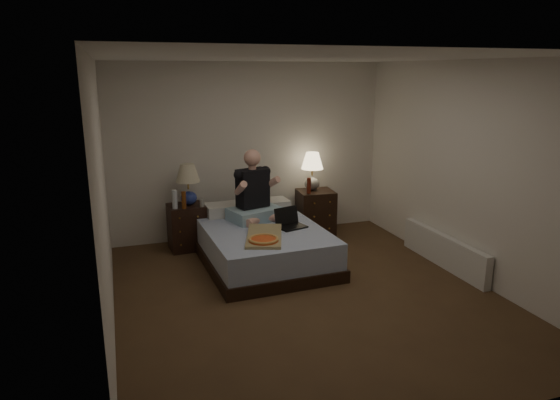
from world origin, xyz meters
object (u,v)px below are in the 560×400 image
object	(u,v)px
soda_can	(202,203)
beer_bottle_right	(309,185)
lamp_left	(188,185)
pizza_box	(264,240)
water_bottle	(175,199)
nightstand_right	(315,213)
lamp_right	(312,171)
beer_bottle_left	(184,200)
laptop	(292,218)
bed	(263,245)
nightstand_left	(187,227)
radiator	(444,251)
person	(255,185)

from	to	relation	value
soda_can	beer_bottle_right	size ratio (longest dim) A/B	0.43
lamp_left	pizza_box	size ratio (longest dim) A/B	0.74
water_bottle	pizza_box	size ratio (longest dim) A/B	0.33
nightstand_right	lamp_right	bearing A→B (deg)	122.50
beer_bottle_left	pizza_box	size ratio (longest dim) A/B	0.30
lamp_left	beer_bottle_left	size ratio (longest dim) A/B	2.43
laptop	bed	bearing A→B (deg)	143.20
lamp_left	soda_can	size ratio (longest dim) A/B	5.60
beer_bottle_right	beer_bottle_left	bearing A→B (deg)	-177.86
nightstand_right	lamp_left	world-z (taller)	lamp_left
laptop	pizza_box	world-z (taller)	laptop
laptop	pizza_box	xyz separation A→B (m)	(-0.51, -0.46, -0.08)
nightstand_right	beer_bottle_right	xyz separation A→B (m)	(-0.16, -0.10, 0.45)
nightstand_right	laptop	distance (m)	1.24
pizza_box	soda_can	bearing A→B (deg)	129.58
bed	beer_bottle_right	bearing A→B (deg)	36.86
lamp_right	nightstand_left	bearing A→B (deg)	-177.58
nightstand_right	radiator	xyz separation A→B (m)	(1.03, -1.68, -0.13)
nightstand_right	radiator	size ratio (longest dim) A/B	0.42
beer_bottle_right	person	xyz separation A→B (m)	(-0.91, -0.38, 0.15)
soda_can	laptop	world-z (taller)	soda_can
lamp_left	radiator	size ratio (longest dim) A/B	0.35
bed	beer_bottle_left	size ratio (longest dim) A/B	8.15
nightstand_right	lamp_left	distance (m)	1.94
lamp_right	beer_bottle_left	distance (m)	1.94
nightstand_left	beer_bottle_right	size ratio (longest dim) A/B	2.68
lamp_right	lamp_left	bearing A→B (deg)	-177.66
radiator	water_bottle	bearing A→B (deg)	153.54
lamp_right	beer_bottle_right	world-z (taller)	lamp_right
nightstand_left	nightstand_right	bearing A→B (deg)	-3.17
beer_bottle_right	water_bottle	bearing A→B (deg)	-179.05
water_bottle	beer_bottle_right	bearing A→B (deg)	0.95
lamp_left	water_bottle	xyz separation A→B (m)	(-0.20, -0.13, -0.16)
beer_bottle_right	bed	bearing A→B (deg)	-141.22
lamp_left	beer_bottle_right	xyz separation A→B (m)	(1.70, -0.10, -0.12)
water_bottle	radiator	world-z (taller)	water_bottle
lamp_left	pizza_box	world-z (taller)	lamp_left
lamp_right	radiator	distance (m)	2.18
beer_bottle_right	pizza_box	distance (m)	1.73
nightstand_left	laptop	distance (m)	1.54
lamp_left	soda_can	bearing A→B (deg)	-45.41
beer_bottle_right	radiator	bearing A→B (deg)	-52.90
nightstand_right	nightstand_left	bearing A→B (deg)	-174.93
nightstand_right	beer_bottle_left	world-z (taller)	beer_bottle_left
beer_bottle_left	radiator	distance (m)	3.38
beer_bottle_left	nightstand_left	bearing A→B (deg)	74.79
bed	water_bottle	world-z (taller)	water_bottle
soda_can	beer_bottle_left	world-z (taller)	beer_bottle_left
bed	nightstand_right	bearing A→B (deg)	36.20
laptop	water_bottle	bearing A→B (deg)	131.62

